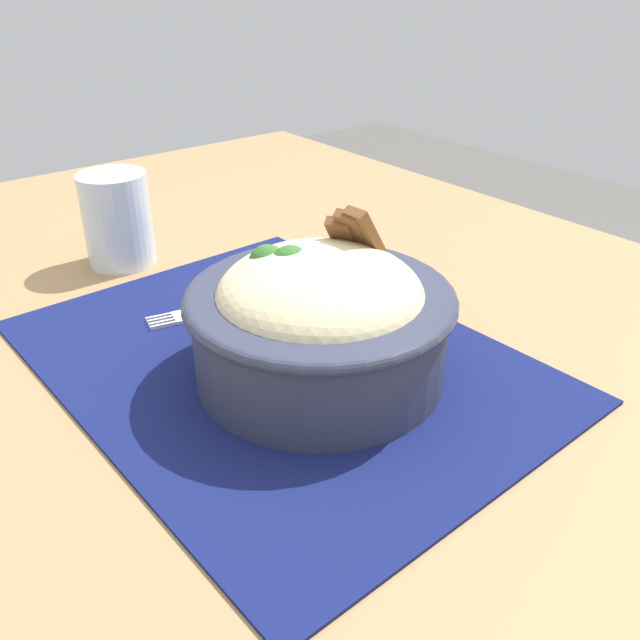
# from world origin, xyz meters

# --- Properties ---
(table) EXTENTS (1.24, 0.97, 0.75)m
(table) POSITION_xyz_m (0.00, 0.00, 0.68)
(table) COLOR #99754C
(table) RESTS_ON ground_plane
(placemat) EXTENTS (0.45, 0.34, 0.00)m
(placemat) POSITION_xyz_m (-0.04, 0.00, 0.75)
(placemat) COLOR #11194C
(placemat) RESTS_ON table
(bowl) EXTENTS (0.21, 0.21, 0.13)m
(bowl) POSITION_xyz_m (-0.08, -0.01, 0.80)
(bowl) COLOR #2D3347
(bowl) RESTS_ON placemat
(fork) EXTENTS (0.04, 0.12, 0.00)m
(fork) POSITION_xyz_m (0.07, 0.01, 0.75)
(fork) COLOR silver
(fork) RESTS_ON placemat
(drinking_glass) EXTENTS (0.07, 0.07, 0.10)m
(drinking_glass) POSITION_xyz_m (0.23, 0.01, 0.79)
(drinking_glass) COLOR silver
(drinking_glass) RESTS_ON table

